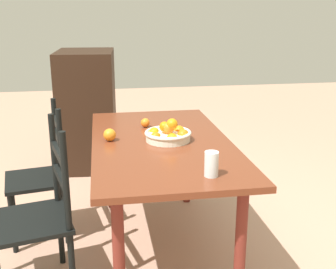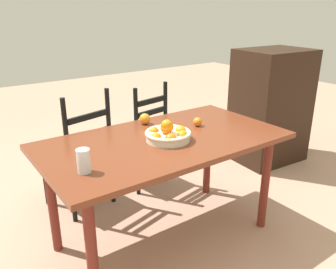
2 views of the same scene
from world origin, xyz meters
name	(u,v)px [view 1 (image 1 of 2)]	position (x,y,z in m)	size (l,w,h in m)	color
ground_plane	(162,247)	(0.00, 0.00, 0.00)	(12.00, 12.00, 0.00)	tan
dining_table	(161,154)	(0.00, 0.00, 0.68)	(1.60, 0.87, 0.77)	brown
chair_near_window	(42,176)	(0.31, 0.80, 0.45)	(0.47, 0.47, 0.97)	black
chair_by_cabinet	(36,218)	(-0.30, 0.76, 0.45)	(0.54, 0.54, 0.99)	black
cabinet	(88,110)	(1.72, 0.50, 0.59)	(0.72, 0.55, 1.18)	black
fruit_bowl	(168,134)	(0.00, -0.05, 0.82)	(0.30, 0.30, 0.15)	silver
orange_loose_0	(110,135)	(0.05, 0.32, 0.81)	(0.08, 0.08, 0.08)	orange
orange_loose_1	(145,123)	(0.34, 0.06, 0.80)	(0.06, 0.06, 0.06)	orange
drinking_glass	(211,164)	(-0.62, -0.16, 0.84)	(0.07, 0.07, 0.13)	silver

